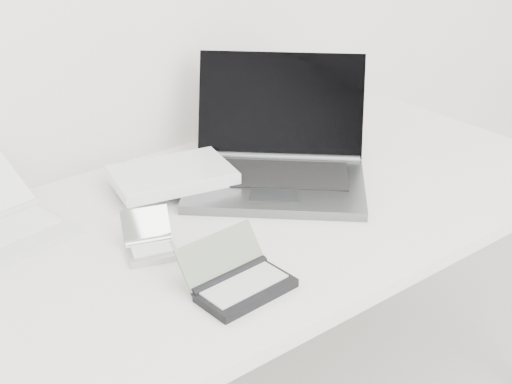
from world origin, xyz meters
TOP-DOWN VIEW (x-y plane):
  - desk at (0.00, 1.55)m, footprint 1.60×0.80m
  - laptop_large at (0.07, 1.66)m, footprint 0.66×0.56m
  - pda_silver at (-0.29, 1.53)m, footprint 0.13×0.13m
  - palmtop_charcoal at (-0.23, 1.31)m, footprint 0.18×0.16m

SIDE VIEW (x-z plane):
  - desk at x=0.00m, z-range 0.32..1.05m
  - pda_silver at x=-0.29m, z-range 0.71..0.78m
  - palmtop_charcoal at x=-0.23m, z-range 0.71..0.79m
  - laptop_large at x=0.07m, z-range 0.64..0.91m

